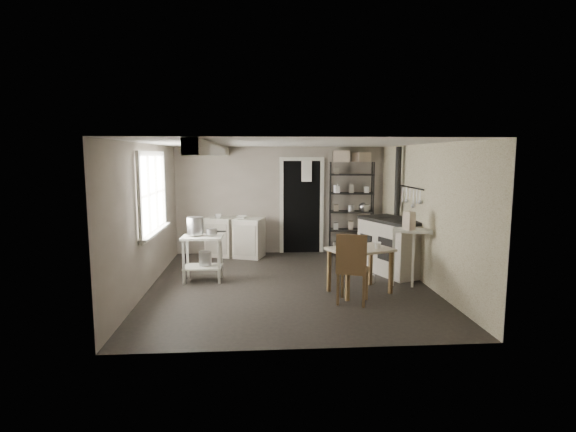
{
  "coord_description": "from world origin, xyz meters",
  "views": [
    {
      "loc": [
        -0.52,
        -7.17,
        2.1
      ],
      "look_at": [
        0.0,
        0.3,
        1.1
      ],
      "focal_mm": 28.0,
      "sensor_mm": 36.0,
      "label": 1
    }
  ],
  "objects": [
    {
      "name": "base_cabinets",
      "position": [
        -0.98,
        2.18,
        0.46
      ],
      "size": [
        1.36,
        0.92,
        0.82
      ],
      "primitive_type": null,
      "rotation": [
        0.0,
        0.0,
        -0.34
      ],
      "color": "beige",
      "rests_on": "ground"
    },
    {
      "name": "saucepan",
      "position": [
        -1.28,
        0.31,
        0.85
      ],
      "size": [
        0.21,
        0.21,
        0.1
      ],
      "primitive_type": "cylinder",
      "rotation": [
        0.0,
        0.0,
        -0.17
      ],
      "color": "silver",
      "rests_on": "prep_table"
    },
    {
      "name": "bucket",
      "position": [
        -1.4,
        0.34,
        0.39
      ],
      "size": [
        0.25,
        0.25,
        0.23
      ],
      "primitive_type": "cylinder",
      "rotation": [
        0.0,
        0.0,
        0.21
      ],
      "color": "silver",
      "rests_on": "prep_table"
    },
    {
      "name": "stove",
      "position": [
        1.92,
        0.63,
        0.44
      ],
      "size": [
        1.12,
        1.42,
        0.99
      ],
      "primitive_type": null,
      "rotation": [
        0.0,
        0.0,
        0.39
      ],
      "color": "beige",
      "rests_on": "ground"
    },
    {
      "name": "work_table",
      "position": [
        1.05,
        -0.51,
        0.38
      ],
      "size": [
        1.09,
        0.94,
        0.7
      ],
      "primitive_type": null,
      "rotation": [
        0.0,
        0.0,
        0.39
      ],
      "color": "beige",
      "rests_on": "ground"
    },
    {
      "name": "floor",
      "position": [
        0.0,
        0.0,
        0.0
      ],
      "size": [
        5.0,
        5.0,
        0.0
      ],
      "primitive_type": "plane",
      "color": "black",
      "rests_on": "ground"
    },
    {
      "name": "ceiling_beam",
      "position": [
        -1.2,
        0.0,
        2.2
      ],
      "size": [
        0.18,
        5.0,
        0.18
      ],
      "primitive_type": null,
      "color": "silver",
      "rests_on": "ceiling"
    },
    {
      "name": "ceiling",
      "position": [
        0.0,
        0.0,
        2.3
      ],
      "size": [
        5.0,
        5.0,
        0.0
      ],
      "primitive_type": "plane",
      "rotation": [
        3.14,
        0.0,
        0.0
      ],
      "color": "silver",
      "rests_on": "wall_back"
    },
    {
      "name": "wall_right",
      "position": [
        2.25,
        0.0,
        1.15
      ],
      "size": [
        0.02,
        5.0,
        2.3
      ],
      "primitive_type": "cube",
      "color": "gray",
      "rests_on": "ground"
    },
    {
      "name": "shelf_jar",
      "position": [
        1.19,
        2.24,
        1.38
      ],
      "size": [
        0.11,
        0.11,
        0.21
      ],
      "primitive_type": "imported",
      "rotation": [
        0.0,
        0.0,
        -0.15
      ],
      "color": "white",
      "rests_on": "shelf_rack"
    },
    {
      "name": "mixing_bowl",
      "position": [
        -0.84,
        2.09,
        0.96
      ],
      "size": [
        0.32,
        0.32,
        0.07
      ],
      "primitive_type": "imported",
      "rotation": [
        0.0,
        0.0,
        -0.14
      ],
      "color": "white",
      "rests_on": "base_cabinets"
    },
    {
      "name": "stockpot",
      "position": [
        -1.56,
        0.36,
        0.94
      ],
      "size": [
        0.34,
        0.34,
        0.29
      ],
      "primitive_type": "cylinder",
      "rotation": [
        0.0,
        0.0,
        0.3
      ],
      "color": "silver",
      "rests_on": "prep_table"
    },
    {
      "name": "wallpaper_panel",
      "position": [
        2.24,
        0.0,
        1.15
      ],
      "size": [
        0.01,
        5.0,
        2.3
      ],
      "primitive_type": null,
      "color": "beige",
      "rests_on": "wall_right"
    },
    {
      "name": "chair",
      "position": [
        0.85,
        -0.98,
        0.49
      ],
      "size": [
        0.56,
        0.57,
        1.03
      ],
      "primitive_type": null,
      "rotation": [
        0.0,
        0.0,
        -0.36
      ],
      "color": "brown",
      "rests_on": "ground"
    },
    {
      "name": "storage_box_a",
      "position": [
        1.26,
        2.23,
        2.01
      ],
      "size": [
        0.38,
        0.34,
        0.24
      ],
      "primitive_type": "cube",
      "rotation": [
        0.0,
        0.0,
        -0.13
      ],
      "color": "beige",
      "rests_on": "shelf_rack"
    },
    {
      "name": "wall_back",
      "position": [
        0.0,
        2.5,
        1.15
      ],
      "size": [
        4.5,
        0.02,
        2.3
      ],
      "primitive_type": "cube",
      "color": "gray",
      "rests_on": "ground"
    },
    {
      "name": "shelf_rack",
      "position": [
        1.49,
        2.26,
        0.95
      ],
      "size": [
        0.98,
        0.49,
        1.98
      ],
      "primitive_type": null,
      "rotation": [
        0.0,
        0.0,
        -0.14
      ],
      "color": "black",
      "rests_on": "ground"
    },
    {
      "name": "wall_front",
      "position": [
        0.0,
        -2.5,
        1.15
      ],
      "size": [
        4.5,
        0.02,
        2.3
      ],
      "primitive_type": "cube",
      "color": "gray",
      "rests_on": "ground"
    },
    {
      "name": "window",
      "position": [
        -2.22,
        0.2,
        1.5
      ],
      "size": [
        0.12,
        1.76,
        1.28
      ],
      "primitive_type": null,
      "color": "silver",
      "rests_on": "wall_left"
    },
    {
      "name": "stovepipe",
      "position": [
        2.13,
        1.1,
        1.59
      ],
      "size": [
        0.11,
        0.11,
        1.29
      ],
      "primitive_type": null,
      "rotation": [
        0.0,
        0.0,
        0.08
      ],
      "color": "black",
      "rests_on": "stove"
    },
    {
      "name": "counter_cup",
      "position": [
        -1.31,
        2.06,
        0.97
      ],
      "size": [
        0.16,
        0.16,
        0.1
      ],
      "primitive_type": "imported",
      "rotation": [
        0.0,
        0.0,
        -0.25
      ],
      "color": "white",
      "rests_on": "base_cabinets"
    },
    {
      "name": "flour_sack",
      "position": [
        1.39,
        1.72,
        0.24
      ],
      "size": [
        0.46,
        0.43,
        0.45
      ],
      "primitive_type": "ellipsoid",
      "rotation": [
        0.0,
        0.0,
        -0.34
      ],
      "color": "white",
      "rests_on": "ground"
    },
    {
      "name": "floor_crock",
      "position": [
        1.37,
        0.01,
        0.08
      ],
      "size": [
        0.13,
        0.13,
        0.14
      ],
      "primitive_type": "cylinder",
      "rotation": [
        0.0,
        0.0,
        -0.15
      ],
      "color": "white",
      "rests_on": "ground"
    },
    {
      "name": "wall_left",
      "position": [
        -2.25,
        0.0,
        1.15
      ],
      "size": [
        0.02,
        5.0,
        2.3
      ],
      "primitive_type": "cube",
      "color": "gray",
      "rests_on": "ground"
    },
    {
      "name": "table_cup",
      "position": [
        1.31,
        -0.56,
        0.81
      ],
      "size": [
        0.13,
        0.13,
        0.1
      ],
      "primitive_type": "imported",
      "rotation": [
        0.0,
        0.0,
        -0.25
      ],
      "color": "white",
      "rests_on": "work_table"
    },
    {
      "name": "storage_box_b",
      "position": [
        1.7,
        2.3,
        1.99
      ],
      "size": [
        0.39,
        0.37,
        0.2
      ],
      "primitive_type": "cube",
      "rotation": [
        0.0,
        0.0,
        0.36
      ],
      "color": "beige",
      "rests_on": "shelf_rack"
    },
    {
      "name": "prep_table",
      "position": [
        -1.44,
        0.33,
        0.4
      ],
      "size": [
        0.68,
        0.5,
        0.77
      ],
      "primitive_type": null,
      "rotation": [
        0.0,
        0.0,
        -0.02
      ],
      "color": "silver",
      "rests_on": "ground"
    },
    {
      "name": "oats_box",
      "position": [
        1.87,
        -0.33,
        1.01
      ],
      "size": [
        0.17,
        0.22,
        0.28
      ],
      "primitive_type": "cube",
      "rotation": [
        0.0,
        0.0,
        0.31
      ],
      "color": "beige",
      "rests_on": "side_ledge"
    },
    {
      "name": "doorway",
      "position": [
        0.45,
        2.47,
        1.0
      ],
      "size": [
        0.96,
        0.1,
        2.08
      ],
      "primitive_type": null,
      "color": "silver",
      "rests_on": "ground"
    },
    {
      "name": "side_ledge",
      "position": [
        1.95,
        -0.28,
        0.43
      ],
      "size": [
        0.69,
        0.52,
        0.95
      ],
      "primitive_type": null,
      "rotation": [
        0.0,
        0.0,
        -0.35
      ],
      "color": "silver",
      "rests_on": "ground"
    },
    {
      "name": "utensil_rail",
      "position": [
        2.19,
        0.6,
        1.55
      ],
      "size": [
        0.06,
        1.2,
        0.44
      ],
      "primitive_type": null,
      "color": "silver",
      "rests_on": "wall_right"
    }
  ]
}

